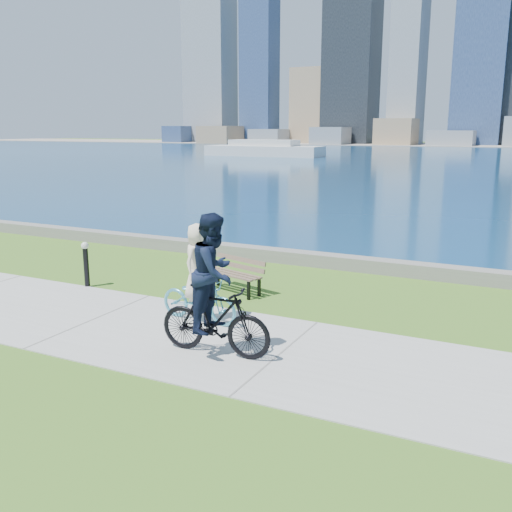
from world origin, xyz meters
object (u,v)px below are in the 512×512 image
at_px(park_bench, 235,271).
at_px(cyclist_man, 214,297).
at_px(bollard_lamp, 86,261).
at_px(cyclist_woman, 199,286).

height_order(park_bench, cyclist_man, cyclist_man).
bearing_deg(park_bench, cyclist_man, -50.36).
xyz_separation_m(park_bench, bollard_lamp, (-3.34, -1.20, 0.14)).
relative_size(cyclist_woman, cyclist_man, 0.81).
xyz_separation_m(park_bench, cyclist_woman, (0.38, -2.17, 0.25)).
xyz_separation_m(bollard_lamp, cyclist_woman, (3.72, -0.96, 0.11)).
distance_m(park_bench, cyclist_man, 3.81).
height_order(park_bench, cyclist_woman, cyclist_woman).
xyz_separation_m(park_bench, cyclist_man, (1.50, -3.47, 0.53)).
bearing_deg(cyclist_man, cyclist_woman, 37.04).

